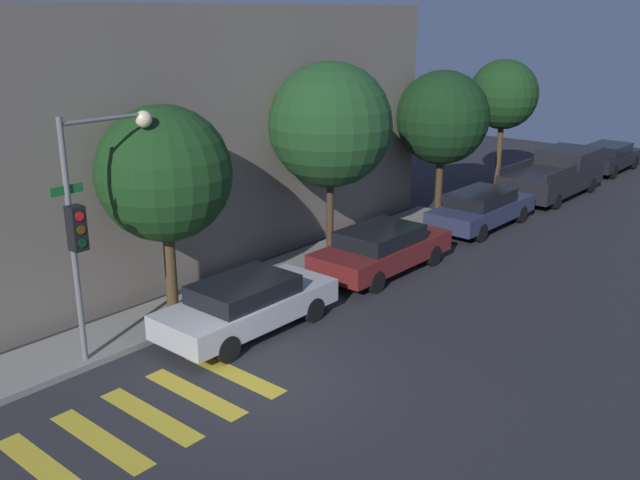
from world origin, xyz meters
TOP-DOWN VIEW (x-y plane):
  - ground_plane at (0.00, 0.00)m, footprint 60.00×60.00m
  - sidewalk at (0.00, 4.09)m, footprint 26.00×1.79m
  - building_row at (0.00, 8.39)m, footprint 26.00×6.00m
  - crosswalk at (-3.37, 0.80)m, footprint 6.71×2.60m
  - traffic_light_pole at (-1.54, 3.37)m, footprint 2.43×0.56m
  - sedan_near_corner at (1.39, 2.10)m, footprint 4.44×1.80m
  - sedan_middle at (6.63, 2.10)m, footprint 4.54×1.86m
  - sedan_far_end at (12.42, 2.10)m, footprint 4.65×1.76m
  - pickup_truck at (18.48, 2.10)m, footprint 5.57×2.13m
  - sedan_tail_of_row at (24.40, 2.10)m, footprint 4.44×1.74m
  - tree_near_corner at (0.82, 4.12)m, footprint 3.16×3.16m
  - tree_midblock at (6.77, 4.12)m, footprint 3.61×3.61m
  - tree_far_end at (12.92, 4.12)m, footprint 3.30×3.30m
  - tree_behind_truck at (17.45, 4.12)m, footprint 2.74×2.74m

SIDE VIEW (x-z plane):
  - ground_plane at x=0.00m, z-range 0.00..0.00m
  - crosswalk at x=-3.37m, z-range 0.00..0.00m
  - sidewalk at x=0.00m, z-range 0.00..0.14m
  - sedan_near_corner at x=1.39m, z-range 0.05..1.33m
  - sedan_tail_of_row at x=24.40m, z-range 0.04..1.34m
  - sedan_far_end at x=12.42m, z-range 0.04..1.35m
  - sedan_middle at x=6.63m, z-range 0.04..1.36m
  - pickup_truck at x=18.48m, z-range 0.01..1.74m
  - traffic_light_pole at x=-1.54m, z-range 0.83..6.03m
  - tree_far_end at x=12.92m, z-range 0.94..6.13m
  - tree_near_corner at x=0.82m, z-range 0.97..6.10m
  - building_row at x=0.00m, z-range 0.00..7.30m
  - tree_behind_truck at x=17.45m, z-range 1.28..6.63m
  - tree_midblock at x=6.77m, z-range 1.08..6.88m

